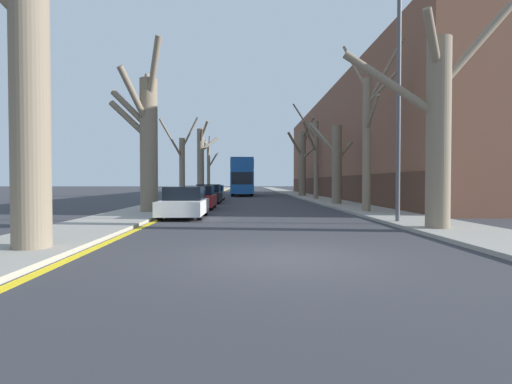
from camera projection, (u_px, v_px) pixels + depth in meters
The scene contains 21 objects.
ground_plane at pixel (282, 258), 8.41m from camera, with size 300.00×300.00×0.00m, color #333338.
sidewalk_left at pixel (208, 193), 58.19m from camera, with size 2.96×120.00×0.12m, color gray.
sidewalk_right at pixel (291, 193), 58.56m from camera, with size 2.96×120.00×0.12m, color gray.
building_facade_right at pixel (370, 147), 42.24m from camera, with size 10.08×49.41×10.62m.
kerb_line_stripe at pixel (219, 193), 58.24m from camera, with size 0.24×120.00×0.01m, color yellow.
street_tree_left_0 at pixel (26, 91), 8.87m from camera, with size 2.07×2.39×7.79m.
street_tree_left_1 at pixel (147, 136), 20.15m from camera, with size 3.05×3.46×8.61m.
street_tree_left_2 at pixel (182, 165), 31.88m from camera, with size 2.83×4.10×6.76m.
street_tree_left_3 at pixel (201, 160), 44.08m from camera, with size 2.26×4.38×8.26m.
street_tree_left_4 at pixel (209, 169), 54.84m from camera, with size 1.52×2.44×7.89m.
street_tree_right_0 at pixel (438, 124), 12.86m from camera, with size 5.59×1.58×7.46m.
street_tree_right_1 at pixel (368, 135), 20.45m from camera, with size 2.36×4.15×9.16m.
street_tree_right_2 at pixel (335, 161), 27.94m from camera, with size 2.92×3.08×6.10m.
street_tree_right_3 at pixel (315, 157), 35.17m from camera, with size 2.34×2.83×8.51m.
street_tree_right_4 at pixel (302, 160), 44.14m from camera, with size 3.33×3.49×8.59m.
double_decker_bus at pixel (242, 175), 48.23m from camera, with size 2.58×11.03×4.33m.
parked_car_0 at pixel (184, 203), 18.05m from camera, with size 1.88×4.18×1.39m.
parked_car_1 at pixel (199, 198), 24.00m from camera, with size 1.85×4.19×1.39m.
parked_car_2 at pixel (209, 194), 30.50m from camera, with size 1.89×4.57×1.44m.
parked_car_3 at pixel (214, 193), 36.13m from camera, with size 1.82×4.00×1.33m.
lamp_post at pixel (396, 97), 15.02m from camera, with size 1.40×0.20×8.71m.
Camera 1 is at (-0.80, -8.36, 1.60)m, focal length 28.00 mm.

